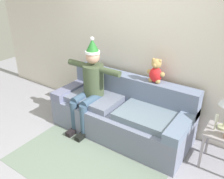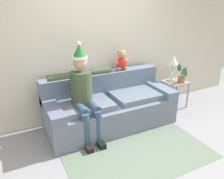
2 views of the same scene
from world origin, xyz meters
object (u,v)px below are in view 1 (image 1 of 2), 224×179
at_px(couch, 122,113).
at_px(side_table, 224,139).
at_px(person_seated, 90,84).
at_px(candle_tall, 216,120).
at_px(teddy_bear, 156,72).

bearing_deg(couch, side_table, 1.59).
xyz_separation_m(person_seated, candle_tall, (1.93, 0.19, -0.08)).
distance_m(couch, side_table, 1.54).
xyz_separation_m(couch, candle_tall, (1.40, 0.02, 0.36)).
distance_m(person_seated, side_table, 2.10).
relative_size(couch, teddy_bear, 5.86).
relative_size(person_seated, side_table, 2.76).
xyz_separation_m(teddy_bear, side_table, (1.14, -0.25, -0.61)).
relative_size(couch, person_seated, 1.45).
bearing_deg(couch, person_seated, -162.04).
height_order(person_seated, teddy_bear, person_seated).
xyz_separation_m(side_table, candle_tall, (-0.13, -0.02, 0.25)).
xyz_separation_m(person_seated, side_table, (2.06, 0.21, -0.33)).
height_order(couch, person_seated, person_seated).
relative_size(teddy_bear, candle_tall, 1.65).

